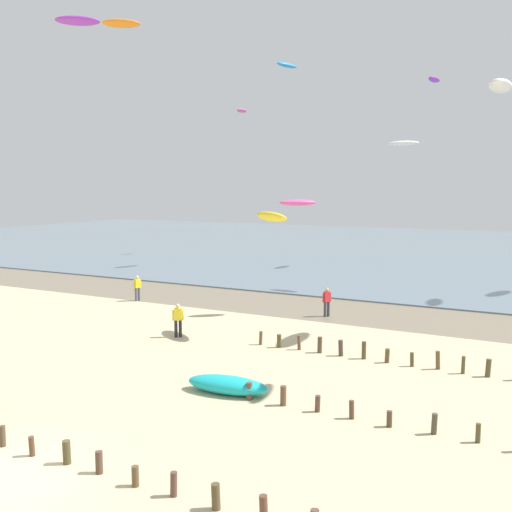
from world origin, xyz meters
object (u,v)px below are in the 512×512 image
at_px(kite_aloft_6, 404,143).
at_px(kite_aloft_13, 298,203).
at_px(kite_aloft_11, 501,86).
at_px(grounded_kite, 228,385).
at_px(kite_aloft_5, 78,21).
at_px(person_trailing_behind, 137,287).
at_px(kite_aloft_9, 242,111).
at_px(kite_aloft_12, 121,23).
at_px(kite_aloft_4, 434,79).
at_px(kite_aloft_8, 271,217).
at_px(person_right_flank, 178,319).
at_px(kite_aloft_3, 287,65).
at_px(person_far_down_beach, 327,301).

xyz_separation_m(kite_aloft_6, kite_aloft_13, (-3.43, -10.89, -4.03)).
xyz_separation_m(kite_aloft_6, kite_aloft_11, (7.30, -10.98, 1.75)).
bearing_deg(grounded_kite, kite_aloft_11, 54.35).
height_order(kite_aloft_5, kite_aloft_11, kite_aloft_5).
distance_m(person_trailing_behind, kite_aloft_9, 32.08).
distance_m(grounded_kite, kite_aloft_12, 25.73).
xyz_separation_m(person_trailing_behind, kite_aloft_4, (13.65, 26.38, 16.51)).
bearing_deg(kite_aloft_13, kite_aloft_11, -41.63).
relative_size(kite_aloft_11, kite_aloft_13, 1.46).
xyz_separation_m(grounded_kite, kite_aloft_8, (-2.43, 8.53, 5.73)).
height_order(person_trailing_behind, kite_aloft_11, kite_aloft_11).
distance_m(kite_aloft_8, kite_aloft_12, 17.28).
height_order(grounded_kite, kite_aloft_6, kite_aloft_6).
bearing_deg(kite_aloft_13, person_right_flank, -153.08).
height_order(person_right_flank, kite_aloft_3, kite_aloft_3).
xyz_separation_m(kite_aloft_6, kite_aloft_12, (-14.91, -12.53, 7.11)).
xyz_separation_m(person_trailing_behind, kite_aloft_12, (-0.44, -0.41, 16.86)).
xyz_separation_m(person_right_flank, kite_aloft_9, (-15.14, 33.91, 15.05)).
xyz_separation_m(kite_aloft_9, kite_aloft_12, (6.78, -27.79, 1.80)).
distance_m(person_right_flank, kite_aloft_9, 40.07).
relative_size(person_right_flank, kite_aloft_9, 0.93).
bearing_deg(kite_aloft_4, kite_aloft_13, -2.93).
bearing_deg(kite_aloft_3, kite_aloft_12, 11.50).
bearing_deg(kite_aloft_8, kite_aloft_11, -120.95).
relative_size(person_trailing_behind, kite_aloft_12, 0.72).
bearing_deg(kite_aloft_12, grounded_kite, -74.23).
relative_size(person_far_down_beach, kite_aloft_11, 0.52).
distance_m(kite_aloft_4, kite_aloft_13, 27.48).
relative_size(kite_aloft_4, kite_aloft_5, 1.03).
bearing_deg(kite_aloft_5, kite_aloft_9, 65.15).
distance_m(kite_aloft_5, kite_aloft_11, 23.12).
relative_size(person_right_flank, kite_aloft_13, 0.76).
height_order(kite_aloft_3, kite_aloft_5, kite_aloft_3).
relative_size(person_far_down_beach, kite_aloft_5, 0.68).
height_order(person_trailing_behind, kite_aloft_4, kite_aloft_4).
bearing_deg(kite_aloft_5, grounded_kite, -66.02).
relative_size(kite_aloft_8, kite_aloft_12, 1.11).
bearing_deg(kite_aloft_13, kite_aloft_5, 165.53).
bearing_deg(grounded_kite, kite_aloft_3, 104.94).
relative_size(person_far_down_beach, kite_aloft_4, 0.66).
xyz_separation_m(person_far_down_beach, kite_aloft_12, (-13.31, -1.81, 16.86)).
xyz_separation_m(person_right_flank, kite_aloft_8, (3.88, 2.73, 5.13)).
relative_size(person_trailing_behind, kite_aloft_4, 0.66).
xyz_separation_m(person_right_flank, person_trailing_behind, (-7.91, 6.52, 0.00)).
height_order(person_right_flank, kite_aloft_9, kite_aloft_9).
relative_size(kite_aloft_6, kite_aloft_8, 0.84).
relative_size(kite_aloft_5, kite_aloft_12, 1.05).
bearing_deg(person_far_down_beach, kite_aloft_13, -174.85).
height_order(kite_aloft_8, kite_aloft_12, kite_aloft_12).
height_order(person_right_flank, grounded_kite, person_right_flank).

